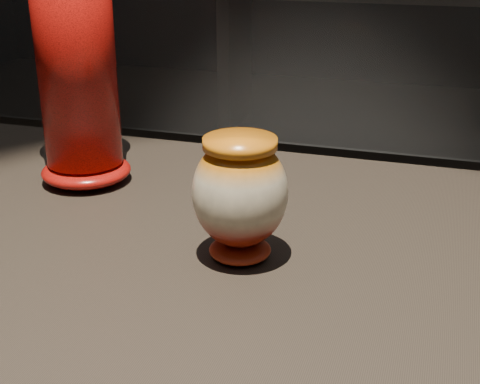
# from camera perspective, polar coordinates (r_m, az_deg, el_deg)

# --- Properties ---
(main_vase) EXTENTS (0.15, 0.15, 0.15)m
(main_vase) POSITION_cam_1_polar(r_m,az_deg,el_deg) (0.79, 0.00, -0.19)
(main_vase) COLOR maroon
(main_vase) RESTS_ON display_plinth
(tall_vase) EXTENTS (0.18, 0.18, 0.44)m
(tall_vase) POSITION_cam_1_polar(r_m,az_deg,el_deg) (1.03, -13.91, 12.04)
(tall_vase) COLOR red
(tall_vase) RESTS_ON display_plinth
(back_shelf) EXTENTS (2.00, 0.60, 0.90)m
(back_shelf) POSITION_cam_1_polar(r_m,az_deg,el_deg) (4.28, 10.78, 13.13)
(back_shelf) COLOR black
(back_shelf) RESTS_ON ground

